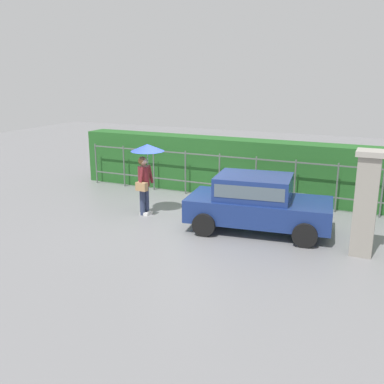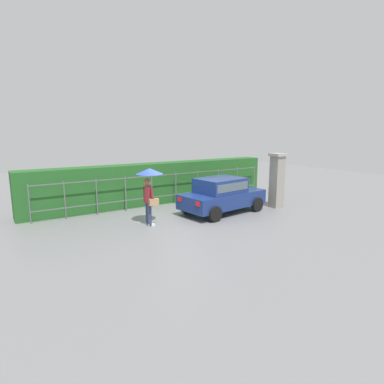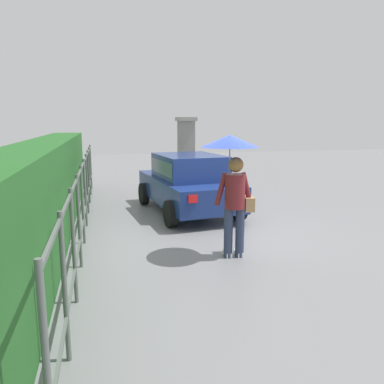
{
  "view_description": "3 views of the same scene",
  "coord_description": "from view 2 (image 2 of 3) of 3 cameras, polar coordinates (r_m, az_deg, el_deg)",
  "views": [
    {
      "loc": [
        5.2,
        -10.52,
        4.03
      ],
      "look_at": [
        0.13,
        0.45,
        0.76
      ],
      "focal_mm": 41.09,
      "sensor_mm": 36.0,
      "label": 1
    },
    {
      "loc": [
        -6.14,
        -10.33,
        3.43
      ],
      "look_at": [
        0.81,
        0.45,
        0.98
      ],
      "focal_mm": 30.4,
      "sensor_mm": 36.0,
      "label": 2
    },
    {
      "loc": [
        -7.18,
        2.28,
        2.31
      ],
      "look_at": [
        0.6,
        0.44,
        0.81
      ],
      "focal_mm": 35.63,
      "sensor_mm": 36.0,
      "label": 3
    }
  ],
  "objects": [
    {
      "name": "ground_plane",
      "position": [
        12.5,
        -1.99,
        -5.11
      ],
      "size": [
        40.0,
        40.0,
        0.0
      ],
      "primitive_type": "plane",
      "color": "slate"
    },
    {
      "name": "car",
      "position": [
        13.63,
        5.23,
        -0.32
      ],
      "size": [
        3.9,
        2.24,
        1.48
      ],
      "rotation": [
        0.0,
        0.0,
        0.13
      ],
      "color": "navy",
      "rests_on": "ground"
    },
    {
      "name": "pedestrian",
      "position": [
        11.76,
        -7.53,
        1.43
      ],
      "size": [
        0.96,
        0.96,
        2.08
      ],
      "rotation": [
        0.0,
        0.0,
        -0.12
      ],
      "color": "#2D3856",
      "rests_on": "ground"
    },
    {
      "name": "gate_pillar",
      "position": [
        14.96,
        14.65,
        2.06
      ],
      "size": [
        0.6,
        0.6,
        2.42
      ],
      "color": "gray",
      "rests_on": "ground"
    },
    {
      "name": "fence_section",
      "position": [
        14.93,
        -4.92,
        0.75
      ],
      "size": [
        11.22,
        0.05,
        1.5
      ],
      "color": "#59605B",
      "rests_on": "ground"
    },
    {
      "name": "hedge_row",
      "position": [
        15.55,
        -6.18,
        1.59
      ],
      "size": [
        12.17,
        0.9,
        1.9
      ],
      "primitive_type": "cube",
      "color": "#235B23",
      "rests_on": "ground"
    }
  ]
}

